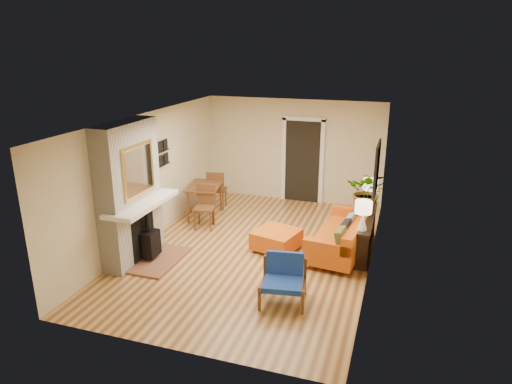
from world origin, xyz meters
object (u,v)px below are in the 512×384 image
sofa (345,235)px  houseplant (368,192)px  lamp_near (363,212)px  blue_chair (284,276)px  console_table (365,224)px  lamp_far (370,189)px  ottoman (276,239)px  dining_table (208,192)px

sofa → houseplant: 0.96m
lamp_near → blue_chair: bearing=-124.3°
console_table → lamp_far: lamp_far is taller
sofa → ottoman: 1.34m
lamp_far → houseplant: size_ratio=0.64×
sofa → ottoman: bearing=-166.8°
ottoman → sofa: bearing=13.2°
dining_table → lamp_near: lamp_near is taller
sofa → blue_chair: size_ratio=2.68×
sofa → lamp_near: bearing=-55.8°
lamp_near → lamp_far: (0.00, 1.42, 0.00)m
ottoman → blue_chair: bearing=-70.7°
blue_chair → lamp_far: 3.19m
sofa → lamp_near: 0.93m
sofa → console_table: bearing=28.1°
lamp_near → lamp_far: bearing=90.0°
blue_chair → lamp_near: size_ratio=1.48×
console_table → lamp_far: size_ratio=3.43×
blue_chair → houseplant: size_ratio=0.94×
ottoman → lamp_far: size_ratio=1.79×
lamp_near → lamp_far: 1.42m
console_table → lamp_near: 0.84m
dining_table → houseplant: size_ratio=2.14×
sofa → console_table: 0.45m
console_table → houseplant: houseplant is taller
ottoman → lamp_near: lamp_near is taller
lamp_near → lamp_far: same height
console_table → lamp_near: lamp_near is taller
dining_table → console_table: size_ratio=0.98×
console_table → houseplant: (-0.01, 0.24, 0.57)m
blue_chair → console_table: blue_chair is taller
ottoman → lamp_near: size_ratio=1.79×
houseplant → lamp_far: bearing=88.9°
sofa → lamp_far: bearing=69.7°
console_table → houseplant: size_ratio=2.18×
blue_chair → dining_table: bearing=131.5°
blue_chair → console_table: (1.04, 2.20, 0.18)m
dining_table → sofa: bearing=-15.7°
ottoman → dining_table: (-2.01, 1.23, 0.39)m
ottoman → houseplant: (1.63, 0.72, 0.92)m
blue_chair → dining_table: dining_table is taller
ottoman → houseplant: bearing=24.0°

